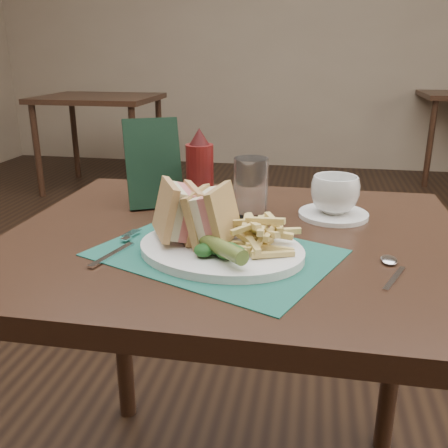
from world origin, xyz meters
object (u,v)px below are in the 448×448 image
(plate, at_px, (221,249))
(sandwich_half_a, at_px, (166,212))
(table_main, at_px, (233,392))
(table_bg_left, at_px, (102,143))
(drinking_glass, at_px, (251,188))
(coffee_cup, at_px, (335,194))
(placemat, at_px, (216,253))
(sandwich_half_b, at_px, (202,214))
(ketchup_bottle, at_px, (200,170))
(saucer, at_px, (333,215))
(check_presenter, at_px, (153,163))

(plate, height_order, sandwich_half_a, sandwich_half_a)
(table_main, height_order, table_bg_left, same)
(drinking_glass, bearing_deg, coffee_cup, 11.44)
(sandwich_half_a, bearing_deg, placemat, -31.87)
(sandwich_half_b, distance_m, coffee_cup, 0.34)
(sandwich_half_a, relative_size, ketchup_bottle, 0.57)
(table_main, distance_m, ketchup_bottle, 0.50)
(table_main, height_order, saucer, saucer)
(sandwich_half_b, bearing_deg, table_bg_left, 126.39)
(table_main, height_order, sandwich_half_a, sandwich_half_a)
(sandwich_half_b, distance_m, drinking_glass, 0.21)
(table_main, xyz_separation_m, ketchup_bottle, (-0.10, 0.14, 0.47))
(coffee_cup, height_order, check_presenter, check_presenter)
(placemat, xyz_separation_m, sandwich_half_b, (-0.03, 0.01, 0.07))
(plate, relative_size, check_presenter, 1.47)
(plate, xyz_separation_m, sandwich_half_b, (-0.04, 0.01, 0.06))
(saucer, height_order, check_presenter, check_presenter)
(sandwich_half_b, height_order, coffee_cup, sandwich_half_b)
(check_presenter, bearing_deg, saucer, -28.32)
(saucer, distance_m, ketchup_bottle, 0.31)
(table_bg_left, bearing_deg, coffee_cup, -57.25)
(placemat, distance_m, plate, 0.01)
(placemat, height_order, sandwich_half_b, sandwich_half_b)
(sandwich_half_b, xyz_separation_m, ketchup_bottle, (-0.06, 0.23, 0.02))
(table_main, height_order, drinking_glass, drinking_glass)
(sandwich_half_b, bearing_deg, ketchup_bottle, 113.08)
(placemat, height_order, check_presenter, check_presenter)
(ketchup_bottle, bearing_deg, coffee_cup, 1.83)
(table_bg_left, height_order, placemat, placemat)
(sandwich_half_a, height_order, saucer, sandwich_half_a)
(plate, xyz_separation_m, check_presenter, (-0.21, 0.26, 0.09))
(table_main, distance_m, check_presenter, 0.54)
(table_bg_left, relative_size, ketchup_bottle, 4.84)
(drinking_glass, bearing_deg, sandwich_half_b, -106.62)
(coffee_cup, xyz_separation_m, ketchup_bottle, (-0.29, -0.01, 0.04))
(table_main, bearing_deg, plate, -93.80)
(drinking_glass, bearing_deg, table_bg_left, 119.71)
(placemat, bearing_deg, plate, -15.41)
(coffee_cup, bearing_deg, table_bg_left, 122.75)
(table_bg_left, bearing_deg, saucer, -57.25)
(table_bg_left, distance_m, ketchup_bottle, 3.13)
(check_presenter, bearing_deg, sandwich_half_b, -82.69)
(table_bg_left, distance_m, placemat, 3.37)
(placemat, distance_m, sandwich_half_a, 0.12)
(coffee_cup, relative_size, ketchup_bottle, 0.55)
(table_bg_left, relative_size, placemat, 2.24)
(plate, xyz_separation_m, saucer, (0.20, 0.25, -0.00))
(drinking_glass, distance_m, check_presenter, 0.24)
(drinking_glass, bearing_deg, ketchup_bottle, 167.24)
(plate, distance_m, saucer, 0.32)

